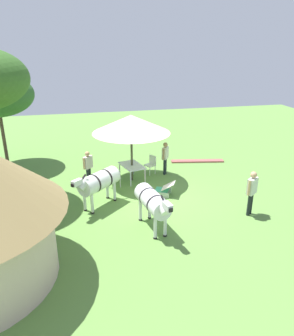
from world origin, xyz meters
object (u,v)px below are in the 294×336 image
at_px(patio_dining_table, 132,167).
at_px(striped_lounge_chair, 164,189).
at_px(zebra_by_umbrella, 98,182).
at_px(zebra_nearest_camera, 153,202).
at_px(guest_beside_umbrella, 165,155).
at_px(patio_chair_west_end, 151,163).
at_px(shade_umbrella, 131,124).
at_px(patio_chair_near_hut, 113,177).
at_px(standing_watcher, 252,189).
at_px(guest_behind_table, 88,165).

distance_m(patio_dining_table, striped_lounge_chair, 2.17).
bearing_deg(zebra_by_umbrella, zebra_nearest_camera, 175.53).
distance_m(guest_beside_umbrella, zebra_by_umbrella, 4.28).
distance_m(striped_lounge_chair, zebra_nearest_camera, 2.80).
xyz_separation_m(patio_chair_west_end, guest_beside_umbrella, (-0.23, -0.64, 0.44)).
distance_m(shade_umbrella, zebra_by_umbrella, 3.26).
bearing_deg(patio_chair_near_hut, zebra_nearest_camera, -21.47).
bearing_deg(standing_watcher, zebra_nearest_camera, 147.08).
height_order(patio_dining_table, guest_behind_table, guest_behind_table).
relative_size(patio_chair_west_end, standing_watcher, 0.53).
bearing_deg(zebra_by_umbrella, standing_watcher, -152.31).
height_order(patio_chair_near_hut, zebra_by_umbrella, zebra_by_umbrella).
bearing_deg(patio_chair_near_hut, striped_lounge_chair, 24.30).
bearing_deg(striped_lounge_chair, guest_beside_umbrella, 10.87).
bearing_deg(guest_beside_umbrella, patio_chair_near_hut, 147.65).
bearing_deg(zebra_by_umbrella, patio_dining_table, -79.86).
distance_m(guest_beside_umbrella, guest_behind_table, 3.68).
height_order(patio_chair_west_end, striped_lounge_chair, patio_chair_west_end).
xyz_separation_m(shade_umbrella, patio_chair_west_end, (0.60, -1.05, -2.14)).
relative_size(patio_chair_near_hut, guest_behind_table, 0.58).
xyz_separation_m(patio_chair_near_hut, guest_behind_table, (0.66, 1.00, 0.41)).
xyz_separation_m(patio_chair_near_hut, standing_watcher, (-3.44, -4.65, 0.51)).
distance_m(guest_behind_table, zebra_nearest_camera, 4.70).
distance_m(patio_chair_near_hut, zebra_nearest_camera, 3.77).
xyz_separation_m(guest_beside_umbrella, zebra_by_umbrella, (-2.63, 3.38, 0.07)).
bearing_deg(patio_chair_near_hut, guest_behind_table, -159.49).
bearing_deg(patio_chair_west_end, striped_lounge_chair, 149.82).
bearing_deg(patio_chair_west_end, guest_beside_umbrella, -139.89).
distance_m(standing_watcher, zebra_nearest_camera, 3.72).
relative_size(patio_chair_near_hut, zebra_nearest_camera, 0.39).
xyz_separation_m(patio_dining_table, guest_behind_table, (-0.04, 1.98, 0.28)).
bearing_deg(patio_chair_near_hut, patio_dining_table, 90.00).
relative_size(shade_umbrella, standing_watcher, 2.02).
distance_m(patio_dining_table, zebra_by_umbrella, 2.85).
bearing_deg(shade_umbrella, guest_beside_umbrella, -77.52).
bearing_deg(patio_dining_table, shade_umbrella, 0.00).
relative_size(patio_chair_west_end, zebra_nearest_camera, 0.39).
xyz_separation_m(shade_umbrella, striped_lounge_chair, (-1.87, -1.04, -2.41)).
bearing_deg(guest_beside_umbrella, shade_umbrella, 138.06).
bearing_deg(patio_dining_table, patio_chair_near_hut, 125.82).
bearing_deg(standing_watcher, patio_chair_near_hut, 107.76).
relative_size(patio_dining_table, patio_chair_near_hut, 1.69).
bearing_deg(patio_dining_table, guest_beside_umbrella, -77.52).
xyz_separation_m(standing_watcher, zebra_nearest_camera, (-0.18, 3.72, -0.00)).
height_order(guest_behind_table, zebra_by_umbrella, zebra_by_umbrella).
relative_size(guest_behind_table, zebra_by_umbrella, 0.82).
bearing_deg(striped_lounge_chair, patio_dining_table, 56.03).
distance_m(guest_behind_table, zebra_by_umbrella, 2.23).
height_order(striped_lounge_chair, zebra_by_umbrella, zebra_by_umbrella).
height_order(shade_umbrella, patio_chair_west_end, shade_umbrella).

